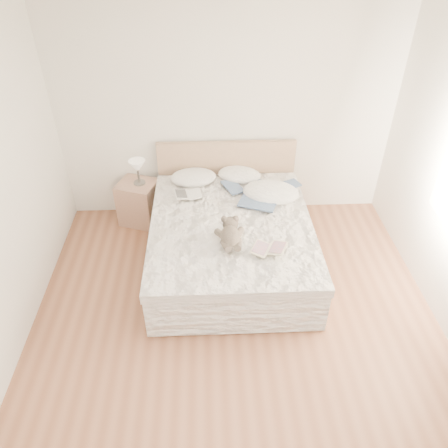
{
  "coord_description": "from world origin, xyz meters",
  "views": [
    {
      "loc": [
        -0.24,
        -2.59,
        3.38
      ],
      "look_at": [
        -0.08,
        1.05,
        0.62
      ],
      "focal_mm": 35.0,
      "sensor_mm": 36.0,
      "label": 1
    }
  ],
  "objects": [
    {
      "name": "wall_back",
      "position": [
        0.0,
        2.25,
        1.35
      ],
      "size": [
        4.0,
        0.02,
        2.7
      ],
      "primitive_type": "cube",
      "color": "white",
      "rests_on": "ground"
    },
    {
      "name": "teddy_bear",
      "position": [
        -0.03,
        0.71,
        0.65
      ],
      "size": [
        0.29,
        0.39,
        0.2
      ],
      "primitive_type": null,
      "rotation": [
        0.0,
        0.0,
        0.08
      ],
      "color": "brown",
      "rests_on": "bed"
    },
    {
      "name": "childrens_book",
      "position": [
        0.34,
        0.62,
        0.63
      ],
      "size": [
        0.4,
        0.35,
        0.02
      ],
      "primitive_type": "cube",
      "rotation": [
        0.0,
        0.0,
        -0.44
      ],
      "color": "beige",
      "rests_on": "bed"
    },
    {
      "name": "bed",
      "position": [
        0.0,
        1.19,
        0.31
      ],
      "size": [
        1.72,
        2.14,
        1.0
      ],
      "color": "tan",
      "rests_on": "floor"
    },
    {
      "name": "ceiling",
      "position": [
        0.0,
        0.0,
        2.7
      ],
      "size": [
        4.0,
        4.5,
        0.0
      ],
      "primitive_type": "cube",
      "color": "white",
      "rests_on": "ground"
    },
    {
      "name": "nightstand",
      "position": [
        -1.11,
        2.0,
        0.28
      ],
      "size": [
        0.56,
        0.53,
        0.56
      ],
      "primitive_type": "cube",
      "rotation": [
        0.0,
        0.0,
        -0.34
      ],
      "color": "#9D7860",
      "rests_on": "floor"
    },
    {
      "name": "pillow_left",
      "position": [
        -0.41,
        1.98,
        0.64
      ],
      "size": [
        0.58,
        0.43,
        0.17
      ],
      "primitive_type": "ellipsoid",
      "rotation": [
        0.0,
        0.0,
        0.09
      ],
      "color": "white",
      "rests_on": "bed"
    },
    {
      "name": "photo_book",
      "position": [
        -0.47,
        1.62,
        0.63
      ],
      "size": [
        0.35,
        0.27,
        0.02
      ],
      "primitive_type": "cube",
      "rotation": [
        0.0,
        0.0,
        0.18
      ],
      "color": "white",
      "rests_on": "bed"
    },
    {
      "name": "pillow_middle",
      "position": [
        0.15,
        2.01,
        0.64
      ],
      "size": [
        0.61,
        0.5,
        0.16
      ],
      "primitive_type": "ellipsoid",
      "rotation": [
        0.0,
        0.0,
        -0.28
      ],
      "color": "white",
      "rests_on": "bed"
    },
    {
      "name": "pillow_right",
      "position": [
        0.48,
        1.61,
        0.64
      ],
      "size": [
        0.73,
        0.58,
        0.19
      ],
      "primitive_type": "ellipsoid",
      "rotation": [
        0.0,
        0.0,
        -0.22
      ],
      "color": "white",
      "rests_on": "bed"
    },
    {
      "name": "blouse",
      "position": [
        0.37,
        1.57,
        0.63
      ],
      "size": [
        0.85,
        0.87,
        0.03
      ],
      "primitive_type": null,
      "rotation": [
        0.0,
        0.0,
        -0.37
      ],
      "color": "#3A5074",
      "rests_on": "bed"
    },
    {
      "name": "floor",
      "position": [
        0.0,
        0.0,
        0.0
      ],
      "size": [
        4.0,
        4.5,
        0.0
      ],
      "primitive_type": "cube",
      "color": "brown",
      "rests_on": "ground"
    },
    {
      "name": "table_lamp",
      "position": [
        -1.07,
        2.0,
        0.78
      ],
      "size": [
        0.2,
        0.2,
        0.31
      ],
      "color": "#514D46",
      "rests_on": "nightstand"
    }
  ]
}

